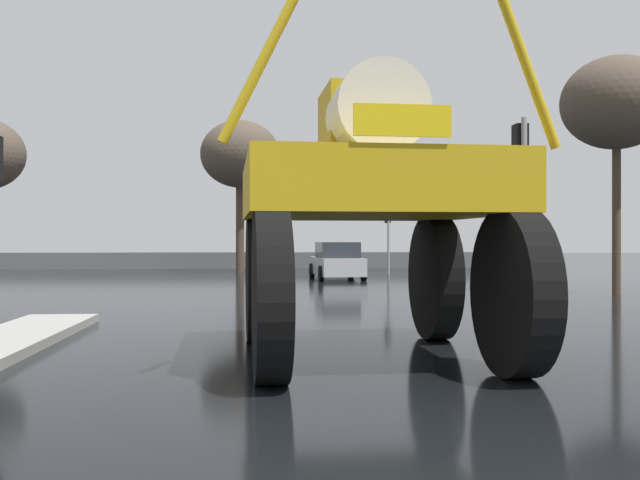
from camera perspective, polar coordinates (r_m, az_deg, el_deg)
ground_plane at (r=21.77m, az=-2.65°, el=-4.26°), size 120.00×120.00×0.00m
oversize_sprayer at (r=10.06m, az=3.81°, el=2.61°), size 4.03×5.48×4.76m
sedan_ahead at (r=29.61m, az=1.35°, el=-1.73°), size 2.09×4.20×1.52m
traffic_signal_near_right at (r=14.58m, az=15.65°, el=5.05°), size 0.24×0.54×3.99m
traffic_signal_far_left at (r=33.32m, az=5.40°, el=1.41°), size 0.24×0.55×3.32m
bare_tree_right at (r=23.36m, az=22.43°, el=9.95°), size 3.24×3.24×7.06m
bare_tree_far_center at (r=35.80m, az=-6.35°, el=6.70°), size 3.89×3.89×7.48m
roadside_barrier at (r=40.32m, az=-3.60°, el=-1.62°), size 31.19×0.24×0.90m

